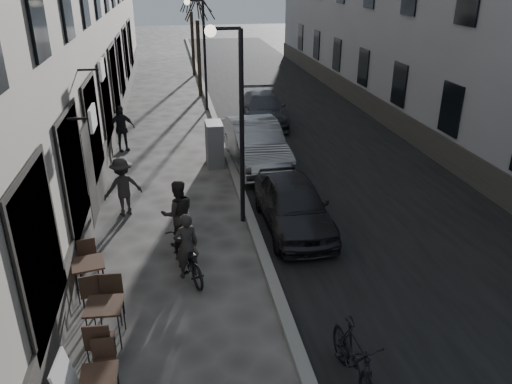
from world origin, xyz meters
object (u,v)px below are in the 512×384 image
object	(u,v)px
bistro_set_b	(106,319)
car_far	(264,109)
streetlamp_near	(235,107)
pedestrian_mid	(123,187)
pedestrian_far	(121,129)
streetlamp_far	(201,43)
car_near	(293,204)
bicycle	(187,257)
utility_cabinet	(214,144)
moped	(355,358)
tree_near	(197,4)
bistro_set_c	(90,275)
pedestrian_near	(178,213)
car_mid	(256,143)

from	to	relation	value
bistro_set_b	car_far	size ratio (longest dim) A/B	0.36
streetlamp_near	pedestrian_mid	bearing A→B (deg)	162.01
pedestrian_far	car_far	bearing A→B (deg)	3.91
bistro_set_b	pedestrian_mid	xyz separation A→B (m)	(-0.03, 5.29, 0.35)
streetlamp_far	car_near	bearing A→B (deg)	-83.58
bicycle	car_far	world-z (taller)	car_far
bicycle	pedestrian_far	world-z (taller)	pedestrian_far
streetlamp_near	bistro_set_b	bearing A→B (deg)	-124.39
bicycle	streetlamp_far	bearing A→B (deg)	-112.59
bistro_set_b	utility_cabinet	size ratio (longest dim) A/B	1.06
moped	pedestrian_far	bearing A→B (deg)	106.82
tree_near	bistro_set_b	bearing A→B (deg)	-98.91
moped	bicycle	bearing A→B (deg)	121.34
streetlamp_near	bistro_set_c	bearing A→B (deg)	-140.82
bistro_set_c	pedestrian_mid	bearing A→B (deg)	71.94
pedestrian_near	moped	xyz separation A→B (m)	(2.63, -5.12, -0.30)
bistro_set_b	moped	world-z (taller)	moped
streetlamp_near	tree_near	xyz separation A→B (m)	(0.07, 15.00, 1.50)
tree_near	car_mid	distance (m)	11.53
car_near	car_far	size ratio (longest dim) A/B	0.89
pedestrian_mid	car_near	size ratio (longest dim) A/B	0.42
tree_near	moped	world-z (taller)	tree_near
tree_near	bistro_set_c	bearing A→B (deg)	-101.14
streetlamp_far	streetlamp_near	bearing A→B (deg)	-90.00
car_near	car_mid	distance (m)	4.81
streetlamp_near	pedestrian_far	distance (m)	7.70
pedestrian_near	pedestrian_mid	size ratio (longest dim) A/B	1.03
streetlamp_near	streetlamp_far	bearing A→B (deg)	90.00
pedestrian_mid	car_far	xyz separation A→B (m)	(5.46, 8.29, -0.18)
streetlamp_near	bistro_set_b	distance (m)	5.88
streetlamp_far	car_mid	world-z (taller)	streetlamp_far
streetlamp_far	pedestrian_far	world-z (taller)	streetlamp_far
bistro_set_b	car_mid	bearing A→B (deg)	67.30
bicycle	pedestrian_near	xyz separation A→B (m)	(-0.13, 1.44, 0.38)
bicycle	pedestrian_near	distance (m)	1.49
pedestrian_mid	car_far	distance (m)	9.93
car_near	pedestrian_far	bearing A→B (deg)	123.92
bistro_set_b	pedestrian_near	xyz separation A→B (m)	(1.41, 3.32, 0.37)
bicycle	pedestrian_mid	size ratio (longest dim) A/B	1.08
bistro_set_b	utility_cabinet	xyz separation A→B (m)	(2.80, 8.75, 0.28)
car_far	bistro_set_b	bearing A→B (deg)	-108.53
bicycle	streetlamp_near	bearing A→B (deg)	-137.18
utility_cabinet	bicycle	bearing A→B (deg)	-100.75
streetlamp_near	bicycle	bearing A→B (deg)	-120.20
utility_cabinet	pedestrian_near	bearing A→B (deg)	-104.73
bistro_set_c	pedestrian_mid	world-z (taller)	pedestrian_mid
utility_cabinet	bicycle	world-z (taller)	utility_cabinet
utility_cabinet	bicycle	size ratio (longest dim) A/B	0.85
pedestrian_mid	car_near	xyz separation A→B (m)	(4.41, -1.56, -0.15)
car_mid	car_far	distance (m)	5.20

